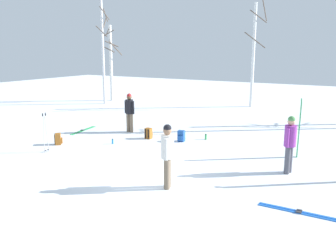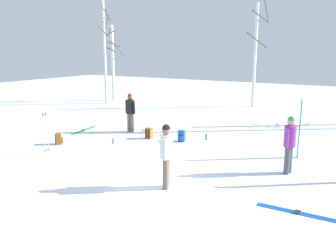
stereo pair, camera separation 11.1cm
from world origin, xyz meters
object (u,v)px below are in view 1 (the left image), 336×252
at_px(backpack_0, 58,139).
at_px(birch_tree_2, 254,54).
at_px(person_1, 130,110).
at_px(ski_poles_0, 45,131).
at_px(ski_pair_lying_1, 301,212).
at_px(backpack_2, 149,133).
at_px(birch_tree_1, 103,48).
at_px(person_0, 290,141).
at_px(water_bottle_1, 113,142).
at_px(backpack_1, 181,136).
at_px(birch_tree_0, 111,61).
at_px(ski_pair_planted_0, 299,129).
at_px(ski_pair_lying_0, 83,130).
at_px(water_bottle_0, 206,137).
at_px(person_2, 167,152).

distance_m(backpack_0, birch_tree_2, 13.60).
relative_size(person_1, ski_poles_0, 1.22).
distance_m(ski_pair_lying_1, backpack_2, 7.71).
bearing_deg(ski_pair_lying_1, birch_tree_1, 144.25).
relative_size(person_0, backpack_0, 3.90).
distance_m(ski_poles_0, birch_tree_2, 14.27).
xyz_separation_m(backpack_2, water_bottle_1, (-0.74, -1.41, -0.12)).
xyz_separation_m(backpack_1, birch_tree_0, (-9.73, 7.67, 2.56)).
relative_size(ski_pair_planted_0, birch_tree_0, 0.34).
height_order(person_1, birch_tree_1, birch_tree_1).
bearing_deg(ski_pair_planted_0, person_1, 178.44).
height_order(backpack_2, birch_tree_0, birch_tree_0).
xyz_separation_m(ski_pair_lying_1, water_bottle_1, (-7.39, 2.50, 0.09)).
bearing_deg(ski_pair_lying_0, backpack_2, 4.71).
distance_m(person_1, ski_pair_lying_1, 9.24).
bearing_deg(ski_pair_lying_1, water_bottle_0, 132.69).
height_order(person_1, birch_tree_2, birch_tree_2).
distance_m(person_1, water_bottle_1, 2.27).
height_order(backpack_2, birch_tree_1, birch_tree_1).
height_order(person_2, birch_tree_1, birch_tree_1).
xyz_separation_m(water_bottle_1, birch_tree_2, (1.87, 11.61, 3.24)).
bearing_deg(person_1, ski_poles_0, -99.77).
height_order(backpack_0, water_bottle_1, backpack_0).
bearing_deg(backpack_1, backpack_0, -144.06).
bearing_deg(backpack_2, person_2, -51.31).
relative_size(person_2, birch_tree_0, 0.29).
height_order(ski_pair_lying_1, birch_tree_1, birch_tree_1).
bearing_deg(birch_tree_1, person_1, -42.64).
height_order(person_0, backpack_2, person_0).
distance_m(person_2, birch_tree_0, 16.90).
height_order(ski_pair_lying_1, birch_tree_2, birch_tree_2).
bearing_deg(person_0, backpack_2, 166.82).
bearing_deg(backpack_2, water_bottle_0, 26.05).
height_order(backpack_1, backpack_2, same).
distance_m(ski_pair_lying_1, birch_tree_1, 18.16).
height_order(ski_pair_planted_0, ski_pair_lying_0, ski_pair_planted_0).
bearing_deg(person_2, person_0, 47.98).
bearing_deg(water_bottle_1, ski_pair_lying_0, 156.53).
distance_m(ski_pair_planted_0, backpack_1, 4.46).
height_order(person_2, ski_poles_0, person_2).
relative_size(ski_pair_planted_0, birch_tree_1, 0.28).
distance_m(ski_pair_lying_1, water_bottle_1, 7.80).
bearing_deg(backpack_0, backpack_2, 45.47).
xyz_separation_m(ski_pair_planted_0, backpack_1, (-4.39, -0.11, -0.79)).
distance_m(person_2, ski_poles_0, 5.43).
distance_m(person_1, backpack_2, 1.67).
xyz_separation_m(person_2, ski_pair_lying_1, (3.33, 0.24, -0.97)).
bearing_deg(ski_pair_lying_0, birch_tree_0, 121.36).
relative_size(person_0, backpack_1, 3.90).
relative_size(person_1, ski_pair_lying_0, 0.96).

